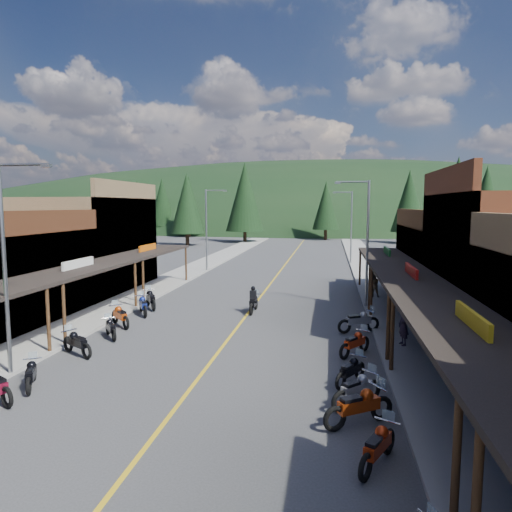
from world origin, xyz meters
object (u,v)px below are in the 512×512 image
at_px(streetlight_1, 208,226).
at_px(pine_9, 474,206).
at_px(pine_4, 409,201).
at_px(bike_east_6, 351,369).
at_px(bike_west_5, 31,373).
at_px(bike_east_7, 355,342).
at_px(pine_11, 457,199).
at_px(bike_west_7, 111,327).
at_px(pine_7, 162,202).
at_px(bike_west_8, 120,315).
at_px(bike_east_5, 357,388).
at_px(pine_2, 245,197).
at_px(bike_west_10, 151,298).
at_px(shop_east_3, 464,264).
at_px(shop_west_3, 85,244).
at_px(pine_1, 189,202).
at_px(streetlight_0, 8,260).
at_px(rider_on_bike, 254,302).
at_px(streetlight_2, 365,238).
at_px(bike_west_6, 77,342).
at_px(bike_east_4, 359,404).
at_px(bike_east_8, 359,320).
at_px(pine_0, 97,205).
at_px(bike_east_3, 378,445).
at_px(pine_8, 138,209).
at_px(pedestrian_east_a, 404,325).
at_px(pine_3, 326,205).
at_px(pine_10, 187,203).
at_px(pedestrian_east_b, 374,285).
at_px(pine_5, 486,197).

distance_m(streetlight_1, pine_9, 38.61).
bearing_deg(pine_4, bike_east_6, -100.84).
distance_m(streetlight_1, bike_west_5, 29.20).
bearing_deg(pine_9, bike_east_7, -111.26).
distance_m(pine_11, bike_west_7, 46.96).
bearing_deg(pine_7, bike_west_8, -70.94).
bearing_deg(bike_west_5, bike_east_5, -26.63).
bearing_deg(pine_2, bike_west_10, -85.91).
distance_m(shop_east_3, pine_9, 35.43).
relative_size(shop_west_3, bike_west_7, 5.71).
distance_m(pine_11, bike_east_6, 45.61).
relative_size(pine_1, pine_2, 0.89).
relative_size(streetlight_0, rider_on_bike, 3.61).
relative_size(streetlight_1, bike_east_5, 3.73).
height_order(streetlight_2, pine_11, pine_11).
bearing_deg(pine_9, bike_east_5, -109.51).
bearing_deg(pine_2, pine_9, -20.92).
xyz_separation_m(streetlight_0, streetlight_1, (0.00, 28.00, 0.00)).
bearing_deg(rider_on_bike, bike_west_7, -132.08).
distance_m(bike_west_6, bike_west_7, 2.67).
bearing_deg(pine_9, pine_4, 111.80).
relative_size(streetlight_2, bike_east_4, 3.44).
distance_m(streetlight_1, pine_2, 36.30).
distance_m(bike_east_6, bike_east_7, 3.31).
bearing_deg(bike_east_8, pine_0, -168.59).
xyz_separation_m(bike_west_5, bike_east_3, (11.62, -3.11, 0.04)).
bearing_deg(pine_8, rider_on_bike, -57.00).
distance_m(pine_9, pedestrian_east_a, 48.07).
bearing_deg(bike_east_7, pine_2, 141.27).
distance_m(pine_1, pine_4, 43.17).
height_order(shop_west_3, pine_7, pine_7).
height_order(pine_1, pine_2, pine_2).
bearing_deg(bike_east_6, bike_east_7, 115.55).
relative_size(pine_4, pine_11, 1.01).
xyz_separation_m(pine_3, bike_east_6, (1.60, -70.77, -5.92)).
bearing_deg(bike_west_5, shop_east_3, 14.94).
bearing_deg(pine_9, pine_3, 133.60).
bearing_deg(streetlight_1, pine_10, 111.53).
distance_m(bike_east_4, pedestrian_east_b, 19.07).
xyz_separation_m(streetlight_0, pine_9, (30.95, 51.00, 1.92)).
distance_m(pine_2, pine_8, 21.73).
bearing_deg(pine_9, bike_west_8, -124.71).
distance_m(streetlight_2, pedestrian_east_b, 4.67).
height_order(bike_east_5, bike_east_7, bike_east_5).
xyz_separation_m(bike_west_7, pedestrian_east_a, (13.83, 0.68, 0.53)).
distance_m(pine_5, pine_10, 56.48).
bearing_deg(bike_east_5, pine_3, 136.93).
distance_m(pine_8, rider_on_bike, 41.29).
relative_size(bike_east_5, rider_on_bike, 0.97).
xyz_separation_m(pine_5, bike_west_6, (-39.90, -75.40, -7.38)).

